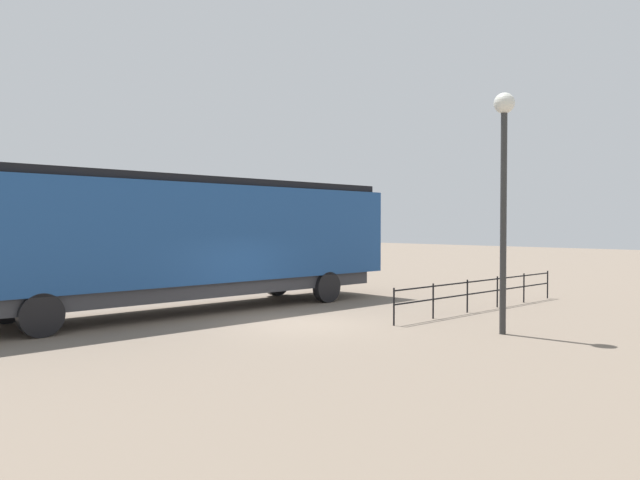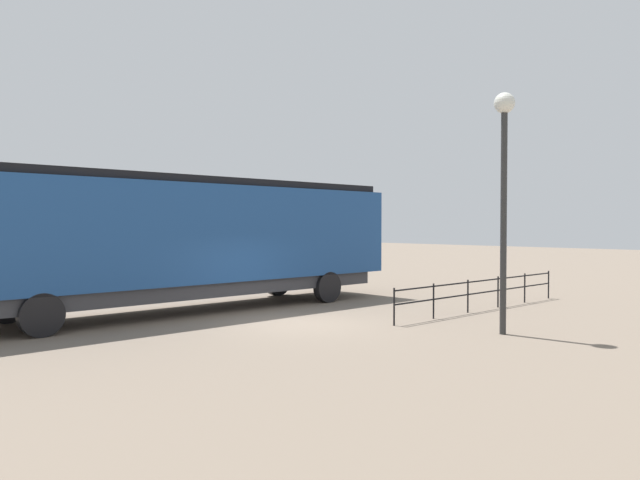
{
  "view_description": "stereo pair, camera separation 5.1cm",
  "coord_description": "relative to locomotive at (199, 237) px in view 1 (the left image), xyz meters",
  "views": [
    {
      "loc": [
        12.72,
        -11.02,
        2.77
      ],
      "look_at": [
        1.75,
        -0.74,
        2.39
      ],
      "focal_mm": 33.74,
      "sensor_mm": 36.0,
      "label": 1
    },
    {
      "loc": [
        12.75,
        -10.99,
        2.77
      ],
      "look_at": [
        1.75,
        -0.74,
        2.39
      ],
      "focal_mm": 33.74,
      "sensor_mm": 36.0,
      "label": 2
    }
  ],
  "objects": [
    {
      "name": "lamp_post",
      "position": [
        8.98,
        3.32,
        1.94
      ],
      "size": [
        0.52,
        0.52,
        6.1
      ],
      "color": "#2D2D2D",
      "rests_on": "ground_plane"
    },
    {
      "name": "locomotive",
      "position": [
        0.0,
        0.0,
        0.0
      ],
      "size": [
        3.15,
        15.26,
        4.26
      ],
      "color": "navy",
      "rests_on": "ground_plane"
    },
    {
      "name": "ground_plane",
      "position": [
        4.16,
        0.59,
        -2.38
      ],
      "size": [
        120.0,
        120.0,
        0.0
      ],
      "primitive_type": "plane",
      "color": "#756656"
    },
    {
      "name": "platform_fence",
      "position": [
        6.27,
        6.79,
        -1.7
      ],
      "size": [
        0.05,
        9.04,
        1.04
      ],
      "color": "black",
      "rests_on": "ground_plane"
    }
  ]
}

